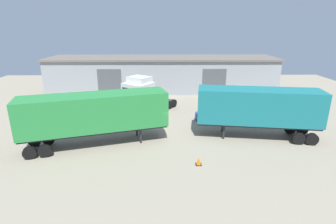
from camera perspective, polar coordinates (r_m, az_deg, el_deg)
The scene contains 8 objects.
ground_plane at distance 22.40m, azimuth -1.64°, elevation -5.32°, with size 60.00×60.00×0.00m, color gray.
warehouse_building at distance 38.51m, azimuth -1.28°, elevation 8.35°, with size 32.28×7.30×4.80m.
tractor_unit_white at distance 27.27m, azimuth -5.72°, elevation 3.20°, with size 5.80×6.71×4.14m.
container_trailer_grey at distance 20.80m, azimuth -15.69°, elevation -0.25°, with size 11.25×5.56×4.06m.
container_trailer_red at distance 22.69m, azimuth 19.16°, elevation 0.97°, with size 10.06×3.89×4.11m.
gravel_pile at distance 30.78m, azimuth 16.53°, elevation 1.52°, with size 3.81×3.81×1.05m.
oil_drum at distance 26.09m, azimuth 6.53°, elevation -0.96°, with size 0.58×0.58×0.88m.
traffic_cone at distance 18.06m, azimuth 6.68°, elevation -10.62°, with size 0.40×0.40×0.55m.
Camera 1 is at (0.38, -20.57, 8.87)m, focal length 28.00 mm.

